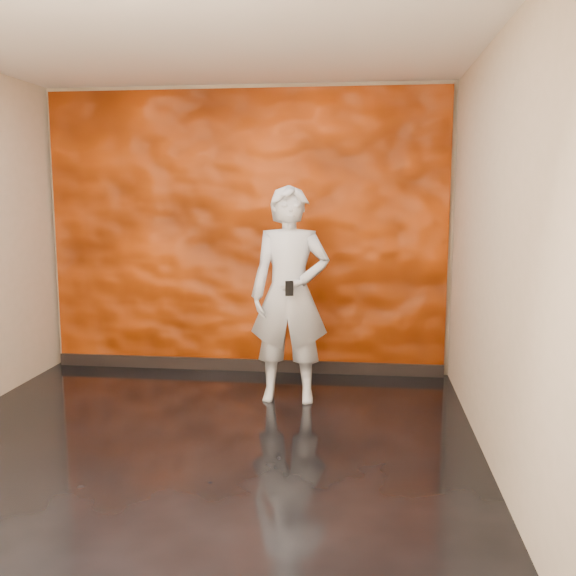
# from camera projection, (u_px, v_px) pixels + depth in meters

# --- Properties ---
(room) EXTENTS (4.02, 4.02, 2.81)m
(room) POSITION_uv_depth(u_px,v_px,m) (193.00, 248.00, 4.36)
(room) COLOR black
(room) RESTS_ON ground
(feature_wall) EXTENTS (3.90, 0.06, 2.75)m
(feature_wall) POSITION_uv_depth(u_px,v_px,m) (245.00, 233.00, 6.29)
(feature_wall) COLOR #D44307
(feature_wall) RESTS_ON ground
(baseboard) EXTENTS (3.90, 0.04, 0.12)m
(baseboard) POSITION_uv_depth(u_px,v_px,m) (246.00, 365.00, 6.44)
(baseboard) COLOR black
(baseboard) RESTS_ON ground
(man) EXTENTS (0.68, 0.45, 1.84)m
(man) POSITION_uv_depth(u_px,v_px,m) (290.00, 295.00, 5.42)
(man) COLOR #A4AAB4
(man) RESTS_ON ground
(phone) EXTENTS (0.07, 0.03, 0.12)m
(phone) POSITION_uv_depth(u_px,v_px,m) (289.00, 288.00, 5.17)
(phone) COLOR black
(phone) RESTS_ON man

